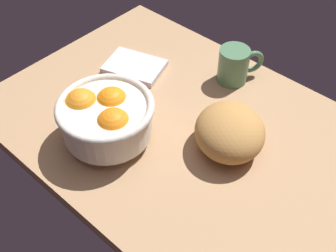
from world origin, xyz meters
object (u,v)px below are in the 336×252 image
Objects in this scene: fruit_bowl at (105,116)px; mug at (235,65)px; bread_loaf at (230,132)px; napkin_folded at (135,67)px.

fruit_bowl is 34.46cm from mug.
bread_loaf is (-20.07, -15.04, -2.04)cm from fruit_bowl.
mug is (-20.51, -13.19, 3.56)cm from napkin_folded.
napkin_folded is at bearing 32.74° from mug.
bread_loaf reaches higher than napkin_folded.
napkin_folded is (12.46, -20.24, -5.77)cm from fruit_bowl.
mug is at bearing -56.84° from bread_loaf.
mug is at bearing -147.26° from napkin_folded.
mug reaches higher than napkin_folded.
napkin_folded is 24.64cm from mug.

